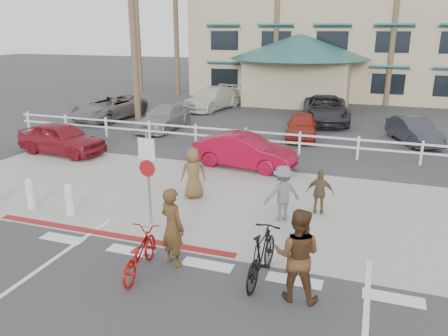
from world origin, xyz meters
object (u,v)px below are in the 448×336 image
at_px(car_white_sedan, 245,151).
at_px(car_red_compact, 62,138).
at_px(bike_red, 139,253).
at_px(bike_black, 262,255).
at_px(sign_post, 148,174).

bearing_deg(car_white_sedan, car_red_compact, 102.34).
bearing_deg(bike_red, bike_black, -174.78).
bearing_deg(car_red_compact, bike_black, -117.06).
relative_size(bike_red, bike_black, 0.93).
bearing_deg(sign_post, car_white_sedan, 80.37).
relative_size(bike_black, car_red_compact, 0.49).
bearing_deg(sign_post, bike_black, -26.01).
xyz_separation_m(bike_black, car_red_compact, (-10.61, 6.88, 0.10)).
bearing_deg(car_white_sedan, sign_post, 177.75).
bearing_deg(car_red_compact, car_white_sedan, -79.16).
bearing_deg(bike_black, car_white_sedan, -67.82).
distance_m(sign_post, bike_black, 4.10).
height_order(bike_red, car_white_sedan, car_white_sedan).
relative_size(bike_black, car_white_sedan, 0.49).
bearing_deg(sign_post, car_red_compact, 143.85).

